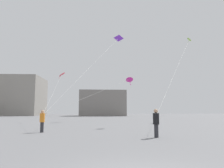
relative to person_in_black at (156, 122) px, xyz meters
The scene contains 8 objects.
person_in_black is the anchor object (origin of this frame).
person_in_orange 8.97m from the person_in_black, 155.31° to the left, with size 0.38×0.38×1.75m.
kite_violet_delta 30.76m from the person_in_black, 91.25° to the left, with size 8.65×24.79×15.10m.
kite_magenta_diamond 10.71m from the person_in_black, 93.46° to the left, with size 8.13×6.65×4.13m.
kite_crimson_delta 24.61m from the person_in_black, 115.07° to the left, with size 2.64×19.10×6.70m.
kite_lime_diamond 29.90m from the person_in_black, 63.20° to the left, with size 13.04×25.41×13.93m.
building_centre_hall 84.29m from the person_in_black, 117.97° to the left, with size 24.32×18.05×14.82m.
building_right_hall 67.65m from the person_in_black, 92.90° to the left, with size 16.61×12.98×8.98m.
Camera 1 is at (-1.00, -5.46, 1.65)m, focal length 35.65 mm.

